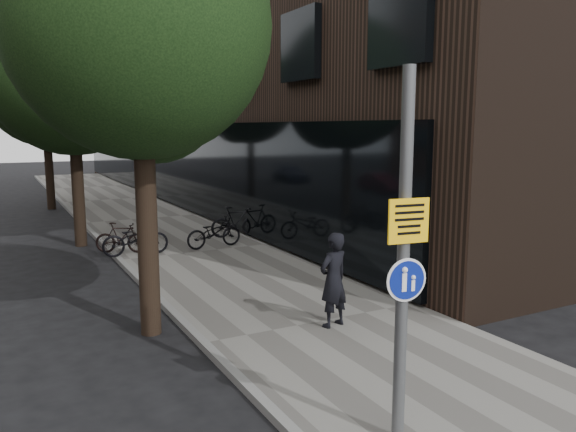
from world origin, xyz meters
TOP-DOWN VIEW (x-y plane):
  - ground at (0.00, 0.00)m, footprint 120.00×120.00m
  - sidewalk at (0.25, 10.00)m, footprint 4.50×60.00m
  - curb_edge at (-2.00, 10.00)m, footprint 0.15×60.00m
  - building_right_dark_brick at (8.50, 22.00)m, footprint 12.00×40.00m
  - street_tree_near at (-2.53, 4.64)m, footprint 4.40×4.40m
  - street_tree_mid at (-2.53, 13.14)m, footprint 5.00×5.00m
  - street_tree_far at (-2.53, 22.14)m, footprint 5.00×5.00m
  - signpost at (-1.05, -0.48)m, footprint 0.48×0.14m
  - pedestrian at (0.30, 3.01)m, footprint 0.71×0.55m
  - parked_bike_facade_near at (0.78, 10.30)m, footprint 1.78×0.77m
  - parked_bike_facade_far at (2.00, 11.48)m, footprint 1.73×0.76m
  - parked_bike_curb_near at (-1.51, 10.36)m, footprint 1.84×0.73m
  - parked_bike_curb_far at (-1.80, 10.84)m, footprint 1.49×1.03m

SIDE VIEW (x-z plane):
  - ground at x=0.00m, z-range 0.00..0.00m
  - sidewalk at x=0.25m, z-range 0.00..0.12m
  - curb_edge at x=-2.00m, z-range 0.00..0.13m
  - parked_bike_curb_far at x=-1.80m, z-range 0.12..1.00m
  - parked_bike_facade_near at x=0.78m, z-range 0.12..1.03m
  - parked_bike_curb_near at x=-1.51m, z-range 0.12..1.07m
  - parked_bike_facade_far at x=2.00m, z-range 0.12..1.13m
  - pedestrian at x=0.30m, z-range 0.12..1.83m
  - signpost at x=-1.05m, z-range 0.14..4.32m
  - street_tree_near at x=-2.53m, z-range 1.36..8.86m
  - street_tree_mid at x=-2.53m, z-range 1.21..9.01m
  - street_tree_far at x=-2.53m, z-range 1.21..9.01m
  - building_right_dark_brick at x=8.50m, z-range 0.00..18.00m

